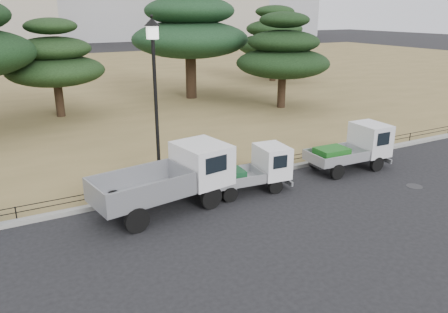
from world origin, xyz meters
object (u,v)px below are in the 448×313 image
truck_large (171,177)px  street_lamp (155,78)px  truck_kei_front (254,170)px  truck_kei_rear (354,148)px

truck_large → street_lamp: (0.12, 1.44, 3.06)m
truck_kei_front → street_lamp: bearing=159.4°
truck_kei_front → street_lamp: size_ratio=0.53×
street_lamp → truck_large: bearing=-94.6°
truck_large → truck_kei_rear: size_ratio=1.36×
street_lamp → truck_kei_rear: bearing=-10.5°
truck_kei_rear → street_lamp: 8.77m
truck_kei_rear → street_lamp: bearing=171.8°
truck_large → street_lamp: street_lamp is taller
truck_kei_front → truck_kei_rear: (4.91, -0.00, 0.11)m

